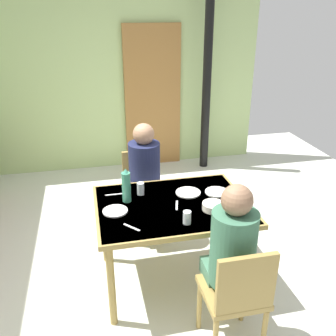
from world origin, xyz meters
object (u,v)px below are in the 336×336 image
at_px(person_near_diner, 232,245).
at_px(water_bottle_green_near, 126,186).
at_px(dining_table, 172,212).
at_px(serving_bowl_center, 213,206).
at_px(chair_near_diner, 237,294).
at_px(water_bottle_green_far, 232,206).
at_px(person_far_diner, 145,168).
at_px(chair_far_diner, 143,189).

relative_size(person_near_diner, water_bottle_green_near, 2.68).
distance_m(dining_table, water_bottle_green_near, 0.43).
bearing_deg(person_near_diner, serving_bowl_center, 84.62).
distance_m(chair_near_diner, person_near_diner, 0.31).
relative_size(water_bottle_green_near, water_bottle_green_far, 0.98).
bearing_deg(water_bottle_green_near, serving_bowl_center, -23.90).
relative_size(person_far_diner, water_bottle_green_near, 2.68).
bearing_deg(water_bottle_green_near, person_near_diner, -53.77).
height_order(dining_table, water_bottle_green_far, water_bottle_green_far).
bearing_deg(water_bottle_green_near, dining_table, -20.03).
distance_m(person_near_diner, serving_bowl_center, 0.52).
bearing_deg(person_near_diner, dining_table, 109.63).
xyz_separation_m(chair_near_diner, person_near_diner, (0.00, 0.14, 0.28)).
distance_m(dining_table, chair_far_diner, 0.84).
xyz_separation_m(dining_table, water_bottle_green_near, (-0.35, 0.13, 0.21)).
xyz_separation_m(person_near_diner, person_far_diner, (-0.35, 1.35, 0.00)).
distance_m(chair_near_diner, serving_bowl_center, 0.71).
bearing_deg(person_far_diner, water_bottle_green_near, 66.62).
xyz_separation_m(chair_far_diner, water_bottle_green_near, (-0.24, -0.69, 0.39)).
distance_m(person_far_diner, water_bottle_green_far, 1.15).
xyz_separation_m(dining_table, person_near_diner, (0.24, -0.68, 0.11)).
bearing_deg(serving_bowl_center, chair_far_diner, 112.42).
xyz_separation_m(dining_table, chair_near_diner, (0.24, -0.81, -0.17)).
bearing_deg(water_bottle_green_near, person_far_diner, 66.62).
height_order(dining_table, person_near_diner, person_near_diner).
bearing_deg(dining_table, water_bottle_green_near, 159.97).
bearing_deg(water_bottle_green_far, dining_table, 133.94).
bearing_deg(serving_bowl_center, person_far_diner, 115.65).
relative_size(water_bottle_green_near, serving_bowl_center, 1.69).
bearing_deg(chair_far_diner, person_near_diner, 103.25).
xyz_separation_m(person_far_diner, water_bottle_green_far, (0.46, -1.04, 0.10)).
height_order(chair_near_diner, serving_bowl_center, chair_near_diner).
xyz_separation_m(person_near_diner, serving_bowl_center, (0.05, 0.52, -0.01)).
distance_m(chair_far_diner, person_far_diner, 0.31).
bearing_deg(chair_far_diner, chair_near_diner, 102.17).
height_order(dining_table, chair_far_diner, chair_far_diner).
relative_size(water_bottle_green_far, serving_bowl_center, 1.73).
bearing_deg(chair_near_diner, person_far_diner, 103.25).
distance_m(water_bottle_green_far, serving_bowl_center, 0.25).
relative_size(dining_table, chair_far_diner, 1.40).
bearing_deg(chair_near_diner, water_bottle_green_near, 122.06).
xyz_separation_m(chair_far_diner, water_bottle_green_far, (0.46, -1.18, 0.39)).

